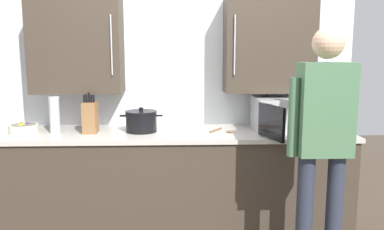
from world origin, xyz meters
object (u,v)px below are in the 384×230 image
at_px(microwave_oven, 281,114).
at_px(wooden_spoon, 223,131).
at_px(knife_block, 90,117).
at_px(person_figure, 322,135).
at_px(fruit_bowl, 24,128).
at_px(stock_pot, 141,121).
at_px(thermos_flask, 55,115).

height_order(microwave_oven, wooden_spoon, microwave_oven).
bearing_deg(microwave_oven, knife_block, -178.17).
bearing_deg(person_figure, wooden_spoon, 125.63).
relative_size(fruit_bowl, stock_pot, 0.66).
bearing_deg(person_figure, microwave_oven, 93.56).
xyz_separation_m(knife_block, wooden_spoon, (1.10, -0.00, -0.12)).
height_order(microwave_oven, thermos_flask, thermos_flask).
bearing_deg(knife_block, fruit_bowl, 178.94).
distance_m(knife_block, person_figure, 1.83).
relative_size(fruit_bowl, thermos_flask, 0.77).
height_order(knife_block, person_figure, person_figure).
distance_m(knife_block, wooden_spoon, 1.11).
relative_size(stock_pot, knife_block, 1.05).
distance_m(fruit_bowl, person_figure, 2.35).
distance_m(microwave_oven, wooden_spoon, 0.52).
bearing_deg(microwave_oven, person_figure, -86.44).
height_order(microwave_oven, person_figure, person_figure).
relative_size(knife_block, wooden_spoon, 1.62).
xyz_separation_m(fruit_bowl, wooden_spoon, (1.66, -0.01, -0.03)).
bearing_deg(fruit_bowl, wooden_spoon, -0.37).
relative_size(thermos_flask, person_figure, 0.18).
bearing_deg(fruit_bowl, knife_block, -1.06).
relative_size(microwave_oven, fruit_bowl, 3.26).
bearing_deg(thermos_flask, fruit_bowl, 177.78).
xyz_separation_m(microwave_oven, wooden_spoon, (-0.50, -0.05, -0.13)).
height_order(stock_pot, wooden_spoon, stock_pot).
distance_m(microwave_oven, fruit_bowl, 2.16).
height_order(stock_pot, person_figure, person_figure).
distance_m(microwave_oven, person_figure, 0.83).
height_order(stock_pot, thermos_flask, thermos_flask).
xyz_separation_m(microwave_oven, fruit_bowl, (-2.16, -0.04, -0.10)).
xyz_separation_m(microwave_oven, knife_block, (-1.61, -0.05, -0.01)).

